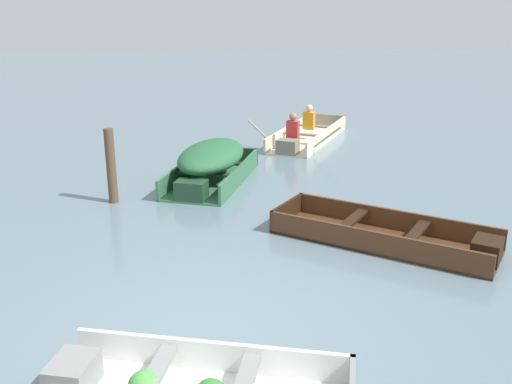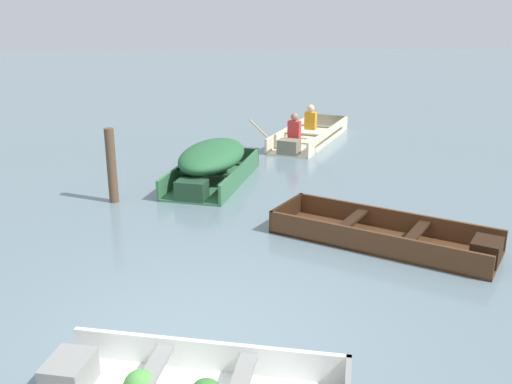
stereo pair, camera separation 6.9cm
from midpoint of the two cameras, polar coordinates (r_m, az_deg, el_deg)
name	(u,v)px [view 2 (the right image)]	position (r m, az deg, el deg)	size (l,w,h in m)	color
ground_plane	(197,337)	(6.15, -5.62, -14.27)	(80.00, 80.00, 0.00)	slate
skiff_dark_varnish_near_moored	(392,237)	(8.46, 13.67, -4.40)	(3.18, 2.77, 0.34)	#4C2D19
skiff_green_mid_moored	(212,160)	(11.05, -4.25, 3.19)	(2.07, 3.00, 0.78)	#387047
rowboat_cream_with_crew	(307,135)	(14.45, 5.30, 5.66)	(2.96, 3.67, 0.93)	beige
mooring_post	(112,166)	(10.14, -14.06, 2.56)	(0.16, 0.16, 1.31)	brown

